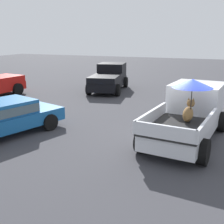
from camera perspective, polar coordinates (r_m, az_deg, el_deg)
ground_plane at (r=10.87m, az=14.32°, el=-5.52°), size 80.00×80.00×0.00m
pickup_truck_main at (r=11.01m, az=15.31°, el=0.03°), size 5.22×2.69×2.35m
pickup_truck_far at (r=20.08m, az=-0.58°, el=6.79°), size 5.05×2.86×1.80m
parked_sedan_near at (r=11.71m, az=-20.32°, el=-0.72°), size 4.63×2.94×1.33m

